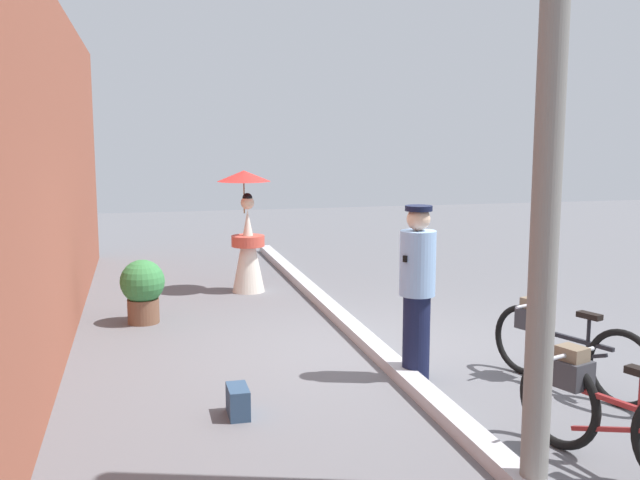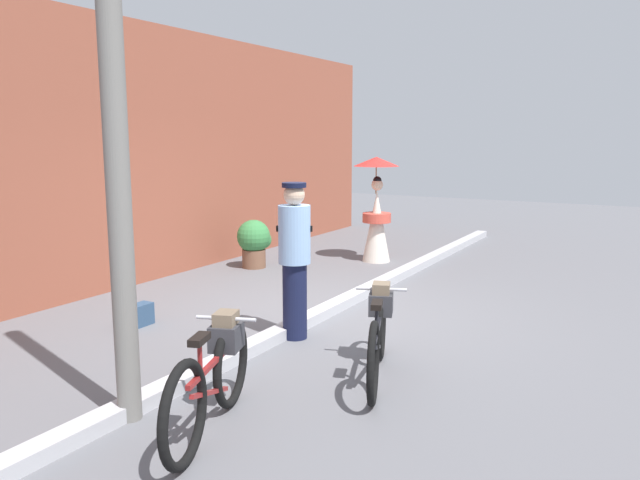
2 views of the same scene
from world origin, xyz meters
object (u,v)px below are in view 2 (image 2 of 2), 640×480
Objects in this scene: person_officer at (295,257)px; potted_plant_by_door at (255,241)px; backpack_on_pavement at (139,315)px; utility_pole at (114,100)px; bicycle_far_side at (213,375)px; person_with_parasol at (377,210)px; bicycle_near_officer at (378,332)px.

potted_plant_by_door is (2.79, 2.51, -0.45)m from person_officer.
backpack_on_pavement is 3.34m from utility_pole.
utility_pole is at bearing -154.30° from potted_plant_by_door.
bicycle_far_side is 2.87m from backpack_on_pavement.
backpack_on_pavement is (-4.78, 0.78, -0.77)m from person_with_parasol.
bicycle_far_side reaches higher than backpack_on_pavement.
bicycle_far_side is (-1.56, 0.62, 0.01)m from bicycle_near_officer.
bicycle_near_officer is at bearing -90.35° from backpack_on_pavement.
person_officer is 2.00m from backpack_on_pavement.
utility_pole is at bearing 143.57° from bicycle_near_officer.
bicycle_far_side is 2.10m from utility_pole.
person_with_parasol is (4.27, 1.00, 0.01)m from person_officer.
potted_plant_by_door reaches higher than backpack_on_pavement.
bicycle_far_side is at bearing 158.30° from bicycle_near_officer.
bicycle_near_officer is 1.03× the size of bicycle_far_side.
utility_pole is at bearing -136.06° from backpack_on_pavement.
potted_plant_by_door is at bearing 25.70° from utility_pole.
bicycle_near_officer reaches higher than backpack_on_pavement.
bicycle_near_officer is at bearing -155.24° from person_with_parasol.
bicycle_near_officer is 0.92× the size of person_with_parasol.
bicycle_near_officer is 1.68m from bicycle_far_side.
potted_plant_by_door is at bearing 42.06° from person_officer.
backpack_on_pavement is (-0.52, 1.78, -0.76)m from person_officer.
bicycle_near_officer is 5.05× the size of backpack_on_pavement.
bicycle_far_side is 0.90× the size of person_with_parasol.
potted_plant_by_door is (4.88, 3.11, 0.02)m from bicycle_far_side.
person_officer is 5.10× the size of backpack_on_pavement.
potted_plant_by_door is 5.96m from utility_pole.
person_with_parasol is 4.91m from backpack_on_pavement.
person_officer reaches higher than potted_plant_by_door.
person_officer is at bearing -1.81° from utility_pole.
potted_plant_by_door reaches higher than bicycle_near_officer.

